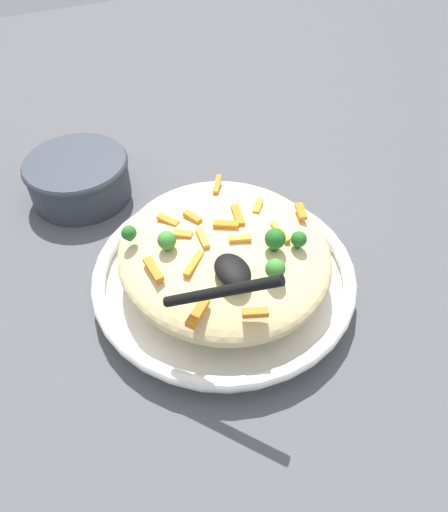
{
  "coord_description": "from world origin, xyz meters",
  "views": [
    {
      "loc": [
        0.41,
        -0.19,
        0.53
      ],
      "look_at": [
        0.0,
        0.0,
        0.06
      ],
      "focal_mm": 33.93,
      "sensor_mm": 36.0,
      "label": 1
    }
  ],
  "objects": [
    {
      "name": "ground_plane",
      "position": [
        0.0,
        0.0,
        0.0
      ],
      "size": [
        2.4,
        2.4,
        0.0
      ],
      "primitive_type": "plane",
      "color": "#4C4C51"
    },
    {
      "name": "serving_bowl",
      "position": [
        0.0,
        0.0,
        0.02
      ],
      "size": [
        0.36,
        0.36,
        0.04
      ],
      "color": "white",
      "rests_on": "ground_plane"
    },
    {
      "name": "pasta_mound",
      "position": [
        0.0,
        0.0,
        0.07
      ],
      "size": [
        0.3,
        0.28,
        0.07
      ],
      "primitive_type": "ellipsoid",
      "color": "#DBC689",
      "rests_on": "serving_bowl"
    },
    {
      "name": "carrot_piece_0",
      "position": [
        -0.1,
        0.03,
        0.1
      ],
      "size": [
        0.04,
        0.03,
        0.01
      ],
      "primitive_type": "cube",
      "rotation": [
        0.0,
        0.0,
        5.72
      ],
      "color": "orange",
      "rests_on": "pasta_mound"
    },
    {
      "name": "carrot_piece_1",
      "position": [
        -0.03,
        0.06,
        0.1
      ],
      "size": [
        0.03,
        0.03,
        0.01
      ],
      "primitive_type": "cube",
      "rotation": [
        0.0,
        0.0,
        2.46
      ],
      "color": "orange",
      "rests_on": "pasta_mound"
    },
    {
      "name": "carrot_piece_2",
      "position": [
        0.0,
        -0.03,
        0.11
      ],
      "size": [
        0.03,
        0.01,
        0.01
      ],
      "primitive_type": "cube",
      "rotation": [
        0.0,
        0.0,
        3.05
      ],
      "color": "orange",
      "rests_on": "pasta_mound"
    },
    {
      "name": "carrot_piece_3",
      "position": [
        0.03,
        0.07,
        0.1
      ],
      "size": [
        0.04,
        0.01,
        0.01
      ],
      "primitive_type": "cube",
      "rotation": [
        0.0,
        0.0,
        3.18
      ],
      "color": "orange",
      "rests_on": "pasta_mound"
    },
    {
      "name": "carrot_piece_4",
      "position": [
        -0.01,
        0.01,
        0.11
      ],
      "size": [
        0.02,
        0.03,
        0.01
      ],
      "primitive_type": "cube",
      "rotation": [
        0.0,
        0.0,
        4.22
      ],
      "color": "orange",
      "rests_on": "pasta_mound"
    },
    {
      "name": "carrot_piece_5",
      "position": [
        0.02,
        0.01,
        0.11
      ],
      "size": [
        0.02,
        0.03,
        0.01
      ],
      "primitive_type": "cube",
      "rotation": [
        0.0,
        0.0,
        4.41
      ],
      "color": "orange",
      "rests_on": "pasta_mound"
    },
    {
      "name": "carrot_piece_6",
      "position": [
        0.13,
        -0.02,
        0.1
      ],
      "size": [
        0.02,
        0.03,
        0.01
      ],
      "primitive_type": "cube",
      "rotation": [
        0.0,
        0.0,
        4.35
      ],
      "color": "orange",
      "rests_on": "pasta_mound"
    },
    {
      "name": "carrot_piece_7",
      "position": [
        0.07,
        -0.02,
        0.1
      ],
      "size": [
        0.04,
        0.03,
        0.01
      ],
      "primitive_type": "cube",
      "rotation": [
        0.0,
        0.0,
        5.78
      ],
      "color": "orange",
      "rests_on": "pasta_mound"
    },
    {
      "name": "carrot_piece_8",
      "position": [
        0.1,
        -0.08,
        0.1
      ],
      "size": [
        0.03,
        0.04,
        0.01
      ],
      "primitive_type": "cube",
      "rotation": [
        0.0,
        0.0,
        2.28
      ],
      "color": "orange",
      "rests_on": "pasta_mound"
    },
    {
      "name": "carrot_piece_9",
      "position": [
        -0.04,
        -0.03,
        0.11
      ],
      "size": [
        0.03,
        0.02,
        0.01
      ],
      "primitive_type": "cube",
      "rotation": [
        0.0,
        0.0,
        0.43
      ],
      "color": "orange",
      "rests_on": "pasta_mound"
    },
    {
      "name": "carrot_piece_10",
      "position": [
        -0.02,
        0.03,
        0.11
      ],
      "size": [
        0.04,
        0.02,
        0.01
      ],
      "primitive_type": "cube",
      "rotation": [
        0.0,
        0.0,
        2.93
      ],
      "color": "orange",
      "rests_on": "pasta_mound"
    },
    {
      "name": "carrot_piece_11",
      "position": [
        0.0,
        0.11,
        0.1
      ],
      "size": [
        0.03,
        0.02,
        0.01
      ],
      "primitive_type": "cube",
      "rotation": [
        0.0,
        0.0,
        2.82
      ],
      "color": "orange",
      "rests_on": "pasta_mound"
    },
    {
      "name": "carrot_piece_12",
      "position": [
        -0.06,
        -0.06,
        0.1
      ],
      "size": [
        0.03,
        0.03,
        0.01
      ],
      "primitive_type": "cube",
      "rotation": [
        0.0,
        0.0,
        0.56
      ],
      "color": "orange",
      "rests_on": "pasta_mound"
    },
    {
      "name": "carrot_piece_13",
      "position": [
        0.02,
        -0.1,
        0.1
      ],
      "size": [
        0.04,
        0.01,
        0.01
      ],
      "primitive_type": "cube",
      "rotation": [
        0.0,
        0.0,
        3.23
      ],
      "color": "orange",
      "rests_on": "pasta_mound"
    },
    {
      "name": "carrot_piece_14",
      "position": [
        -0.02,
        -0.05,
        0.11
      ],
      "size": [
        0.02,
        0.03,
        0.01
      ],
      "primitive_type": "cube",
      "rotation": [
        0.0,
        0.0,
        0.96
      ],
      "color": "orange",
      "rests_on": "pasta_mound"
    },
    {
      "name": "carrot_piece_15",
      "position": [
        0.03,
        -0.05,
        0.1
      ],
      "size": [
        0.03,
        0.04,
        0.01
      ],
      "primitive_type": "cube",
      "rotation": [
        0.0,
        0.0,
        2.29
      ],
      "color": "orange",
      "rests_on": "pasta_mound"
    },
    {
      "name": "broccoli_floret_0",
      "position": [
        0.05,
        0.05,
        0.12
      ],
      "size": [
        0.03,
        0.03,
        0.03
      ],
      "color": "#205B1C",
      "rests_on": "pasta_mound"
    },
    {
      "name": "broccoli_floret_1",
      "position": [
        0.09,
        0.02,
        0.12
      ],
      "size": [
        0.02,
        0.02,
        0.03
      ],
      "color": "#377928",
      "rests_on": "pasta_mound"
    },
    {
      "name": "broccoli_floret_2",
      "position": [
        -0.05,
        -0.11,
        0.11
      ],
      "size": [
        0.02,
        0.02,
        0.02
      ],
      "color": "#205B1C",
      "rests_on": "pasta_mound"
    },
    {
      "name": "broccoli_floret_3",
      "position": [
        -0.01,
        -0.07,
        0.12
      ],
      "size": [
        0.02,
        0.02,
        0.03
      ],
      "color": "#377928",
      "rests_on": "pasta_mound"
    },
    {
      "name": "broccoli_floret_4",
      "position": [
        0.05,
        0.08,
        0.11
      ],
      "size": [
        0.02,
        0.02,
        0.02
      ],
      "color": "#205B1C",
      "rests_on": "pasta_mound"
    },
    {
      "name": "serving_spoon",
      "position": [
        0.09,
        -0.03,
        0.13
      ],
      "size": [
        0.12,
        0.11,
        0.08
      ],
      "color": "black",
      "rests_on": "pasta_mound"
    },
    {
      "name": "companion_bowl",
      "position": [
        -0.29,
        -0.13,
        0.04
      ],
      "size": [
        0.17,
        0.17,
        0.07
      ],
      "color": "#333842",
      "rests_on": "ground_plane"
    }
  ]
}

